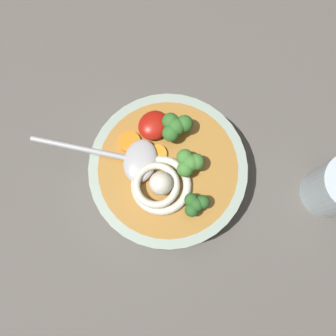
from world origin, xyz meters
TOP-DOWN VIEW (x-y plane):
  - table_slab at (0.00, 0.00)cm, footprint 95.66×95.66cm
  - soup_bowl at (2.77, -3.51)cm, footprint 21.45×21.45cm
  - noodle_pile at (5.29, -2.57)cm, footprint 8.77×8.60cm
  - soup_spoon at (5.48, -7.89)cm, footprint 11.95×16.41cm
  - chili_sauce_dollop at (0.13, -8.85)cm, footprint 4.38×3.94cm
  - broccoli_floret_center at (4.02, 2.53)cm, footprint 3.51×3.02cm
  - broccoli_floret_left at (0.61, -1.68)cm, footprint 4.22×3.63cm
  - broccoli_floret_beside_noodles at (-1.63, -6.32)cm, footprint 4.46×3.84cm
  - carrot_slice_front at (3.80, -9.72)cm, footprint 2.98×2.98cm
  - carrot_slice_extra_a at (2.37, -5.83)cm, footprint 2.48×2.48cm

SIDE VIEW (x-z plane):
  - table_slab at x=0.00cm, z-range 0.00..3.11cm
  - soup_bowl at x=2.77cm, z-range 3.20..8.82cm
  - carrot_slice_extra_a at x=2.37cm, z-range 8.72..9.31cm
  - carrot_slice_front at x=3.80cm, z-range 8.72..9.31cm
  - soup_spoon at x=5.48cm, z-range 8.72..10.32cm
  - chili_sauce_dollop at x=0.13cm, z-range 8.72..10.70cm
  - noodle_pile at x=5.29cm, z-range 8.06..11.59cm
  - broccoli_floret_center at x=4.02cm, z-range 9.08..11.85cm
  - broccoli_floret_left at x=0.61cm, z-range 9.15..12.48cm
  - broccoli_floret_beside_noodles at x=-1.63cm, z-range 9.17..12.70cm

